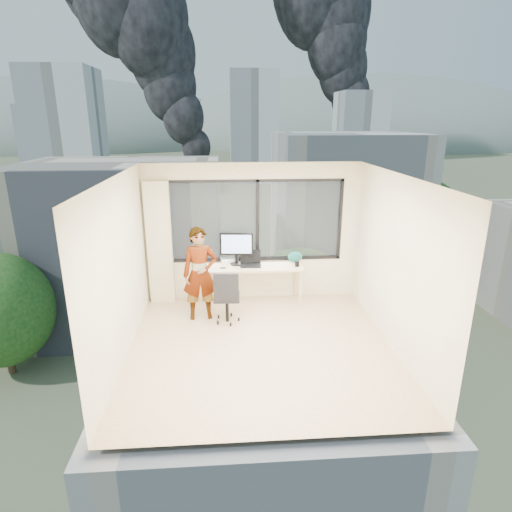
{
  "coord_description": "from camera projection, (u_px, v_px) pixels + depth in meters",
  "views": [
    {
      "loc": [
        -0.5,
        -5.78,
        3.34
      ],
      "look_at": [
        0.0,
        1.0,
        1.15
      ],
      "focal_mm": 29.91,
      "sensor_mm": 36.0,
      "label": 1
    }
  ],
  "objects": [
    {
      "name": "desk",
      "position": [
        253.0,
        284.0,
        8.0
      ],
      "size": [
        1.8,
        0.6,
        0.75
      ],
      "primitive_type": "cube",
      "color": "beige",
      "rests_on": "floor"
    },
    {
      "name": "wall_left",
      "position": [
        120.0,
        271.0,
        6.0
      ],
      "size": [
        0.01,
        4.0,
        2.6
      ],
      "primitive_type": "cube",
      "color": "beige",
      "rests_on": "ground"
    },
    {
      "name": "far_tower_a",
      "position": [
        67.0,
        135.0,
        94.28
      ],
      "size": [
        14.0,
        14.0,
        28.0
      ],
      "primitive_type": "cube",
      "color": "silver",
      "rests_on": "exterior_ground"
    },
    {
      "name": "person",
      "position": [
        200.0,
        274.0,
        7.28
      ],
      "size": [
        0.63,
        0.45,
        1.63
      ],
      "primitive_type": "imported",
      "rotation": [
        0.0,
        0.0,
        0.11
      ],
      "color": "#2D2D33",
      "rests_on": "floor"
    },
    {
      "name": "tree_a",
      "position": [
        3.0,
        322.0,
        29.37
      ],
      "size": [
        7.0,
        7.0,
        8.0
      ],
      "primitive_type": null,
      "color": "#164318",
      "rests_on": "exterior_ground"
    },
    {
      "name": "laptop",
      "position": [
        251.0,
        259.0,
        7.84
      ],
      "size": [
        0.4,
        0.42,
        0.25
      ],
      "primitive_type": null,
      "rotation": [
        0.0,
        0.0,
        -0.04
      ],
      "color": "black",
      "rests_on": "desk"
    },
    {
      "name": "cellphone",
      "position": [
        223.0,
        268.0,
        7.75
      ],
      "size": [
        0.11,
        0.06,
        0.01
      ],
      "primitive_type": "cube",
      "rotation": [
        0.0,
        0.0,
        -0.06
      ],
      "color": "black",
      "rests_on": "desk"
    },
    {
      "name": "pen_cup",
      "position": [
        297.0,
        264.0,
        7.84
      ],
      "size": [
        0.11,
        0.11,
        0.11
      ],
      "primitive_type": "cylinder",
      "rotation": [
        0.0,
        0.0,
        0.35
      ],
      "color": "black",
      "rests_on": "desk"
    },
    {
      "name": "game_console",
      "position": [
        228.0,
        260.0,
        8.09
      ],
      "size": [
        0.32,
        0.29,
        0.07
      ],
      "primitive_type": "cube",
      "rotation": [
        0.0,
        0.0,
        0.23
      ],
      "color": "white",
      "rests_on": "desk"
    },
    {
      "name": "window_wall",
      "position": [
        255.0,
        221.0,
        7.98
      ],
      "size": [
        3.3,
        0.16,
        1.55
      ],
      "primitive_type": null,
      "color": "black",
      "rests_on": "ground"
    },
    {
      "name": "smoke_plume_a",
      "position": [
        191.0,
        2.0,
        136.29
      ],
      "size": [
        40.0,
        24.0,
        90.0
      ],
      "primitive_type": null,
      "color": "black",
      "rests_on": "exterior_ground"
    },
    {
      "name": "wall_front",
      "position": [
        278.0,
        334.0,
        4.24
      ],
      "size": [
        4.0,
        0.01,
        2.6
      ],
      "primitive_type": "cube",
      "color": "beige",
      "rests_on": "ground"
    },
    {
      "name": "curtain",
      "position": [
        160.0,
        244.0,
        7.85
      ],
      "size": [
        0.45,
        0.14,
        2.3
      ],
      "primitive_type": "cube",
      "color": "beige",
      "rests_on": "floor"
    },
    {
      "name": "monitor",
      "position": [
        237.0,
        248.0,
        7.87
      ],
      "size": [
        0.62,
        0.18,
        0.61
      ],
      "primitive_type": null,
      "rotation": [
        0.0,
        0.0,
        -0.08
      ],
      "color": "black",
      "rests_on": "desk"
    },
    {
      "name": "smoke_plume_b",
      "position": [
        366.0,
        54.0,
        163.5
      ],
      "size": [
        30.0,
        18.0,
        70.0
      ],
      "primitive_type": null,
      "color": "black",
      "rests_on": "exterior_ground"
    },
    {
      "name": "far_tower_d",
      "position": [
        49.0,
        139.0,
        145.67
      ],
      "size": [
        16.0,
        14.0,
        22.0
      ],
      "primitive_type": "cube",
      "color": "silver",
      "rests_on": "exterior_ground"
    },
    {
      "name": "ceiling",
      "position": [
        261.0,
        176.0,
        5.74
      ],
      "size": [
        4.0,
        4.0,
        0.01
      ],
      "primitive_type": "cube",
      "color": "white",
      "rests_on": "ground"
    },
    {
      "name": "hill_b",
      "position": [
        357.0,
        143.0,
        321.6
      ],
      "size": [
        300.0,
        220.0,
        96.0
      ],
      "primitive_type": "ellipsoid",
      "color": "slate",
      "rests_on": "exterior_ground"
    },
    {
      "name": "tree_c",
      "position": [
        422.0,
        232.0,
        48.81
      ],
      "size": [
        8.4,
        8.4,
        10.0
      ],
      "primitive_type": null,
      "color": "#164318",
      "rests_on": "exterior_ground"
    },
    {
      "name": "near_bldg_b",
      "position": [
        343.0,
        211.0,
        45.29
      ],
      "size": [
        14.0,
        13.0,
        16.0
      ],
      "primitive_type": "cube",
      "color": "silver",
      "rests_on": "exterior_ground"
    },
    {
      "name": "chair",
      "position": [
        227.0,
        295.0,
        7.24
      ],
      "size": [
        0.51,
        0.51,
        0.96
      ],
      "primitive_type": null,
      "rotation": [
        0.0,
        0.0,
        -0.04
      ],
      "color": "black",
      "rests_on": "floor"
    },
    {
      "name": "exterior_ground",
      "position": [
        226.0,
        181.0,
        124.75
      ],
      "size": [
        400.0,
        400.0,
        0.04
      ],
      "primitive_type": "cube",
      "color": "#515B3D",
      "rests_on": "ground"
    },
    {
      "name": "wall_right",
      "position": [
        396.0,
        264.0,
        6.28
      ],
      "size": [
        0.01,
        4.0,
        2.6
      ],
      "primitive_type": "cube",
      "color": "beige",
      "rests_on": "ground"
    },
    {
      "name": "hill_a",
      "position": [
        57.0,
        144.0,
        306.24
      ],
      "size": [
        288.0,
        216.0,
        90.0
      ],
      "primitive_type": "ellipsoid",
      "color": "slate",
      "rests_on": "exterior_ground"
    },
    {
      "name": "far_tower_c",
      "position": [
        359.0,
        133.0,
        142.9
      ],
      "size": [
        15.0,
        15.0,
        26.0
      ],
      "primitive_type": "cube",
      "color": "silver",
      "rests_on": "exterior_ground"
    },
    {
      "name": "handbag",
      "position": [
        295.0,
        257.0,
        8.06
      ],
      "size": [
        0.28,
        0.16,
        0.21
      ],
      "primitive_type": "ellipsoid",
      "rotation": [
        0.0,
        0.0,
        0.1
      ],
      "color": "#0D4E41",
      "rests_on": "desk"
    },
    {
      "name": "floor",
      "position": [
        261.0,
        347.0,
        6.54
      ],
      "size": [
        4.0,
        4.0,
        0.01
      ],
      "primitive_type": "cube",
      "color": "beige",
      "rests_on": "ground"
    },
    {
      "name": "near_bldg_a",
      "position": [
        127.0,
        246.0,
        36.54
      ],
      "size": [
        16.0,
        12.0,
        14.0
      ],
      "primitive_type": "cube",
      "color": "beige",
      "rests_on": "exterior_ground"
    },
    {
      "name": "tree_b",
      "position": [
        299.0,
        333.0,
        26.82
      ],
      "size": [
        7.6,
        7.6,
        9.0
      ],
      "primitive_type": null,
      "color": "#164318",
      "rests_on": "exterior_ground"
    },
    {
      "name": "far_tower_b",
      "position": [
        253.0,
        128.0,
        120.71
      ],
      "size": [
        13.0,
        13.0,
        30.0
      ],
      "primitive_type": "cube",
      "color": "silver",
      "rests_on": "exterior_ground"
    }
  ]
}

